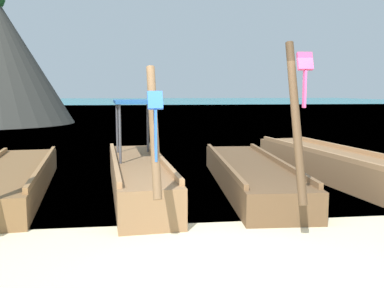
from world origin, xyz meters
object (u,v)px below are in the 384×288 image
at_px(longtail_boat_blue_ribbon, 138,175).
at_px(longtail_boat_pink_ribbon, 250,174).
at_px(longtail_boat_turquoise_ribbon, 13,179).
at_px(longtail_boat_red_ribbon, 331,164).

distance_m(longtail_boat_blue_ribbon, longtail_boat_pink_ribbon, 2.39).
relative_size(longtail_boat_turquoise_ribbon, longtail_boat_red_ribbon, 0.94).
bearing_deg(longtail_boat_turquoise_ribbon, longtail_boat_red_ribbon, 4.37).
bearing_deg(longtail_boat_pink_ribbon, longtail_boat_blue_ribbon, -175.01).
distance_m(longtail_boat_pink_ribbon, longtail_boat_red_ribbon, 2.29).
distance_m(longtail_boat_blue_ribbon, longtail_boat_red_ribbon, 4.64).
distance_m(longtail_boat_turquoise_ribbon, longtail_boat_blue_ribbon, 2.56).
xyz_separation_m(longtail_boat_pink_ribbon, longtail_boat_red_ribbon, (2.17, 0.73, 0.05)).
height_order(longtail_boat_turquoise_ribbon, longtail_boat_blue_ribbon, longtail_boat_blue_ribbon).
height_order(longtail_boat_pink_ribbon, longtail_boat_red_ribbon, longtail_boat_pink_ribbon).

